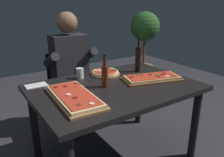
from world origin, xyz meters
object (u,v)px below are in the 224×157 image
Objects in this scene: tumbler_near_camera at (80,73)px; pizza_rectangular_front at (152,78)px; dining_table at (115,96)px; wine_bottle_dark at (138,59)px; pizza_rectangular_left at (74,97)px; diner_chair at (68,86)px; seated_diner at (71,67)px; pizza_round_far at (105,73)px; oil_bottle_amber at (105,75)px; potted_plant_corner at (144,43)px.

pizza_rectangular_front is at bearing -37.59° from tumbler_near_camera.
dining_table is 3.91× the size of wine_bottle_dark.
pizza_rectangular_front is 0.93× the size of pizza_rectangular_left.
diner_chair reaches higher than dining_table.
pizza_rectangular_left is 0.87m from seated_diner.
pizza_rectangular_front is at bearing -53.70° from pizza_round_far.
seated_diner is (0.01, 0.71, -0.11)m from oil_bottle_amber.
tumbler_near_camera reaches higher than pizza_rectangular_left.
pizza_rectangular_left is at bearing -121.39° from tumbler_near_camera.
diner_chair is (-0.17, 0.55, -0.27)m from pizza_round_far.
tumbler_near_camera is at bearing 103.56° from oil_bottle_amber.
oil_bottle_amber is at bearing -90.76° from seated_diner.
potted_plant_corner is (1.45, 1.27, 0.14)m from dining_table.
wine_bottle_dark is at bearing 18.30° from pizza_rectangular_left.
pizza_round_far is (0.51, 0.37, 0.00)m from pizza_rectangular_left.
diner_chair reaches higher than tumbler_near_camera.
dining_table is at bearing -138.76° from potted_plant_corner.
pizza_rectangular_left is 0.35m from oil_bottle_amber.
pizza_round_far is 0.80× the size of wine_bottle_dark.
pizza_rectangular_front is at bearing -10.80° from dining_table.
tumbler_near_camera reaches higher than pizza_rectangular_front.
pizza_round_far is at bearing -72.56° from diner_chair.
wine_bottle_dark is 1.47m from potted_plant_corner.
wine_bottle_dark is at bearing -134.01° from potted_plant_corner.
pizza_rectangular_left is 0.49× the size of potted_plant_corner.
pizza_rectangular_left is at bearing 179.75° from pizza_rectangular_front.
pizza_round_far is at bearing -68.11° from seated_diner.
dining_table is 2.41× the size of pizza_rectangular_front.
diner_chair is 1.61m from potted_plant_corner.
pizza_rectangular_front is 0.48m from oil_bottle_amber.
pizza_rectangular_left is 2.20× the size of oil_bottle_amber.
seated_diner is at bearing 96.32° from dining_table.
seated_diner is at bearing 119.10° from pizza_rectangular_front.
pizza_round_far is 0.37m from wine_bottle_dark.
potted_plant_corner is (1.54, 1.24, -0.07)m from oil_bottle_amber.
seated_diner reaches higher than tumbler_near_camera.
pizza_round_far is 0.22× the size of seated_diner.
tumbler_near_camera is (-0.53, 0.41, 0.03)m from pizza_rectangular_front.
diner_chair is (0.34, 0.92, -0.27)m from pizza_rectangular_left.
potted_plant_corner is at bearing 39.00° from oil_bottle_amber.
pizza_round_far is 0.46m from seated_diner.
oil_bottle_amber is at bearing -90.65° from diner_chair.
tumbler_near_camera reaches higher than dining_table.
wine_bottle_dark is 0.91m from diner_chair.
pizza_rectangular_front is at bearing -60.90° from seated_diner.
wine_bottle_dark is at bearing -51.68° from diner_chair.
oil_bottle_amber is at bearing -141.00° from potted_plant_corner.
tumbler_near_camera reaches higher than pizza_round_far.
pizza_rectangular_front is at bearing -101.99° from wine_bottle_dark.
pizza_rectangular_left is 2.29m from potted_plant_corner.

